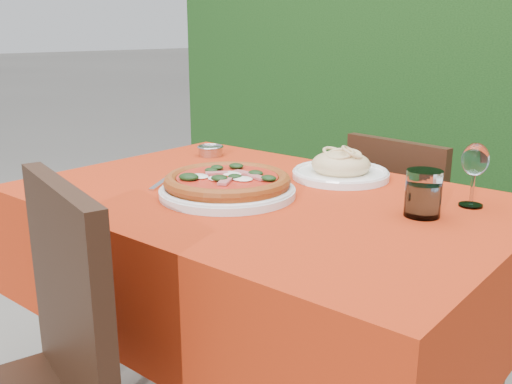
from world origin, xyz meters
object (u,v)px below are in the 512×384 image
Objects in this scene: pizza_plate at (227,184)px; water_glass at (423,196)px; pasta_plate at (341,169)px; steel_ramekin at (211,151)px; wine_glass at (475,162)px; fork at (161,183)px; chair_near at (24,384)px; chair_far at (405,237)px.

water_glass is at bearing 19.44° from pizza_plate.
steel_ramekin is at bearing -177.81° from pasta_plate.
water_glass is at bearing -11.12° from steel_ramekin.
wine_glass reaches higher than steel_ramekin.
fork is (-0.22, -0.03, -0.03)m from pizza_plate.
chair_near is at bearing -66.67° from steel_ramekin.
pasta_plate is 0.38m from water_glass.
wine_glass reaches higher than water_glass.
wine_glass is (0.39, -0.04, 0.08)m from pasta_plate.
steel_ramekin is (-0.55, -0.39, 0.29)m from chair_far.
chair_near is 1.09m from wine_glass.
wine_glass is (0.34, -0.41, 0.39)m from chair_far.
chair_near reaches higher than chair_far.
steel_ramekin is at bearing 178.93° from wine_glass.
steel_ramekin is at bearing 139.19° from pizza_plate.
water_glass is (0.44, 0.76, 0.29)m from chair_near.
water_glass is 0.69× the size of wine_glass.
chair_far is at bearing 82.88° from pasta_plate.
wine_glass is (0.50, 0.91, 0.35)m from chair_near.
pasta_plate is 2.57× the size of water_glass.
chair_far is at bearing 99.32° from chair_near.
chair_far is 0.89m from fork.
chair_near reaches higher than steel_ramekin.
chair_near is at bearing -96.38° from pasta_plate.
pizza_plate is (-0.02, 0.60, 0.27)m from chair_near.
pasta_plate is (0.11, 0.95, 0.26)m from chair_near.
chair_far is 0.74m from steel_ramekin.
chair_near is at bearing -119.81° from water_glass.
chair_far reaches higher than pizza_plate.
wine_glass is at bearing -1.07° from steel_ramekin.
pasta_plate reaches higher than steel_ramekin.
steel_ramekin is at bearing 168.88° from water_glass.
pasta_plate is at bearing 150.96° from water_glass.
wine_glass is (0.06, 0.15, 0.06)m from water_glass.
fork is at bearing -172.08° from pizza_plate.
wine_glass reaches higher than chair_far.
wine_glass is 0.76× the size of fork.
wine_glass is at bearing -3.83° from fork.
water_glass reaches higher than pizza_plate.
pasta_plate is 3.40× the size of steel_ramekin.
chair_far is at bearing 117.11° from water_glass.
steel_ramekin is at bearing 129.24° from chair_near.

